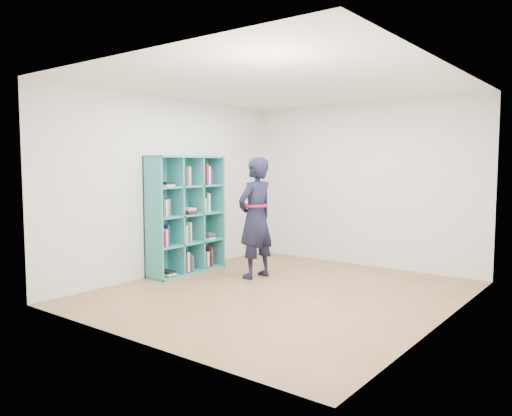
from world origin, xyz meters
The scene contains 9 objects.
floor centered at (0.00, 0.00, 0.00)m, with size 4.50×4.50×0.00m, color brown.
ceiling centered at (0.00, 0.00, 2.60)m, with size 4.50×4.50×0.00m, color white.
wall_left centered at (-2.00, 0.00, 1.30)m, with size 0.02×4.50×2.60m, color silver.
wall_right centered at (2.00, 0.00, 1.30)m, with size 0.02×4.50×2.60m, color silver.
wall_back centered at (0.00, 2.25, 1.30)m, with size 4.00×0.02×2.60m, color silver.
wall_front centered at (0.00, -2.25, 1.30)m, with size 4.00×0.02×2.60m, color silver.
bookshelf centered at (-1.83, 0.11, 0.85)m, with size 0.38×1.31×1.74m.
person centered at (-0.77, 0.48, 0.86)m, with size 0.47×0.67×1.72m.
smartphone centered at (-0.90, 0.57, 0.98)m, with size 0.01×0.10×0.14m.
Camera 1 is at (3.53, -5.11, 1.62)m, focal length 35.00 mm.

